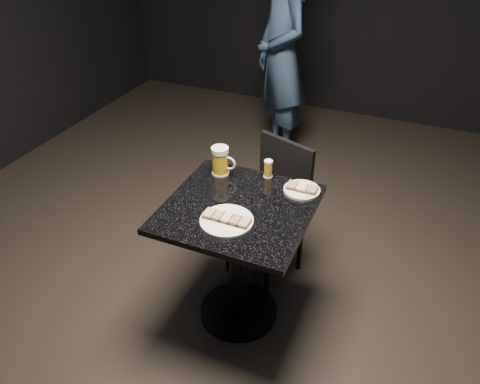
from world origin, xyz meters
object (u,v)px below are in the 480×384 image
at_px(table, 238,244).
at_px(beer_tumbler, 268,169).
at_px(plate_large, 227,221).
at_px(chair, 273,201).
at_px(plate_small, 302,190).
at_px(patron, 281,57).
at_px(beer_mug, 221,161).

relative_size(table, beer_tumbler, 7.65).
relative_size(plate_large, chair, 0.29).
height_order(plate_small, chair, chair).
distance_m(table, chair, 0.45).
xyz_separation_m(beer_tumbler, chair, (-0.01, 0.14, -0.30)).
xyz_separation_m(plate_small, table, (-0.25, -0.24, -0.25)).
height_order(patron, beer_tumbler, patron).
bearing_deg(plate_large, beer_tumbler, 85.19).
bearing_deg(plate_small, beer_mug, -179.25).
xyz_separation_m(plate_large, beer_tumbler, (0.04, 0.45, 0.04)).
xyz_separation_m(beer_mug, beer_tumbler, (0.24, 0.07, -0.03)).
bearing_deg(beer_mug, plate_large, -61.42).
xyz_separation_m(plate_large, beer_mug, (-0.21, 0.38, 0.07)).
xyz_separation_m(plate_small, beer_mug, (-0.45, -0.01, 0.07)).
distance_m(plate_small, beer_tumbler, 0.22).
distance_m(table, beer_mug, 0.45).
bearing_deg(plate_large, patron, 102.07).
bearing_deg(patron, table, -29.63).
xyz_separation_m(patron, chair, (0.46, -1.44, -0.37)).
xyz_separation_m(patron, beer_tumbler, (0.47, -1.58, -0.07)).
distance_m(patron, beer_tumbler, 1.65).
relative_size(patron, table, 2.32).
bearing_deg(patron, beer_mug, -34.67).
bearing_deg(chair, plate_large, -92.38).
bearing_deg(plate_small, patron, 112.42).
bearing_deg(table, plate_small, 44.89).
bearing_deg(plate_small, table, -135.11).
height_order(plate_small, patron, patron).
relative_size(beer_mug, beer_tumbler, 1.61).
bearing_deg(beer_mug, patron, 97.87).
relative_size(beer_tumbler, chair, 0.11).
distance_m(beer_tumbler, chair, 0.33).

